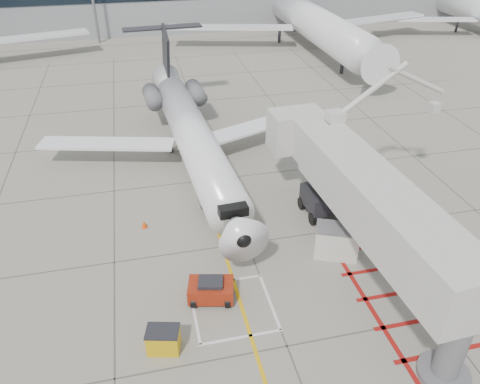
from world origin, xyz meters
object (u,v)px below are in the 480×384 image
object	(u,v)px
jet_bridge	(378,218)
spill_bin	(163,340)
regional_jet	(199,131)
pushback_tug	(211,289)

from	to	relation	value
jet_bridge	spill_bin	world-z (taller)	jet_bridge
regional_jet	jet_bridge	distance (m)	14.52
regional_jet	pushback_tug	bearing A→B (deg)	-100.21
jet_bridge	pushback_tug	xyz separation A→B (m)	(-8.91, 0.15, -3.29)
pushback_tug	spill_bin	bearing A→B (deg)	-122.14
regional_jet	pushback_tug	xyz separation A→B (m)	(-1.44, -12.30, -3.31)
regional_jet	spill_bin	bearing A→B (deg)	-109.01
jet_bridge	pushback_tug	distance (m)	9.50
jet_bridge	spill_bin	bearing A→B (deg)	-170.57
jet_bridge	spill_bin	distance (m)	12.37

